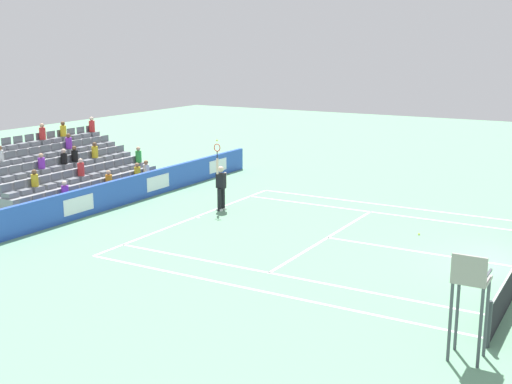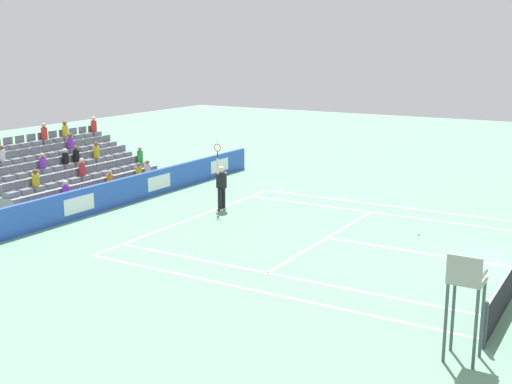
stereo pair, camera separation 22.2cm
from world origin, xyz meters
name	(u,v)px [view 1 (the left image)]	position (x,y,z in m)	size (l,w,h in m)	color
line_baseline	(195,217)	(0.00, -11.89, 0.00)	(10.97, 0.10, 0.01)	white
line_service	(328,238)	(0.00, -6.40, 0.00)	(8.23, 0.10, 0.01)	white
line_centre_service	(420,252)	(0.00, -3.20, 0.00)	(0.10, 6.40, 0.01)	white
line_singles_sideline_left	(283,276)	(4.12, -5.95, 0.00)	(0.10, 11.89, 0.01)	white
line_singles_sideline_right	(381,213)	(-4.12, -5.95, 0.00)	(0.10, 11.89, 0.01)	white
line_doubles_sideline_left	(259,291)	(5.49, -5.95, 0.00)	(0.10, 11.89, 0.01)	white
line_doubles_sideline_right	(393,206)	(-5.49, -5.95, 0.00)	(0.10, 11.89, 0.01)	white
line_centre_mark	(198,217)	(0.00, -11.79, 0.00)	(0.10, 0.20, 0.01)	white
sponsor_barrier	(119,192)	(0.00, -15.65, 0.55)	(19.09, 0.22, 1.09)	blue
tennis_player	(221,186)	(-1.40, -11.62, 0.99)	(0.52, 0.38, 2.85)	black
umpire_chair	(470,291)	(6.76, -0.29, 1.52)	(0.70, 0.70, 2.34)	#474C54
stadium_stand	(56,177)	(-0.01, -19.22, 0.82)	(8.06, 4.75, 3.03)	gray
loose_tennis_ball	(419,234)	(-1.87, -3.79, 0.03)	(0.07, 0.07, 0.07)	#D1E533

